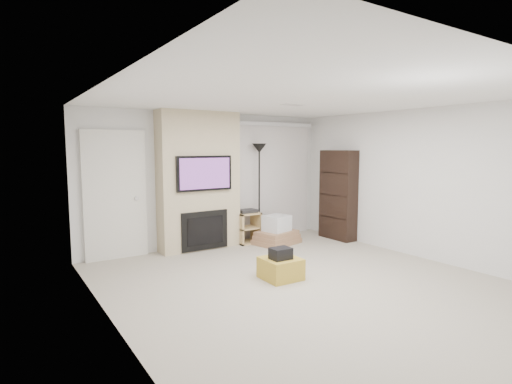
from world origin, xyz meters
TOP-DOWN VIEW (x-y plane):
  - floor at (0.00, 0.00)m, footprint 5.00×5.50m
  - ceiling at (0.00, 0.00)m, footprint 5.00×5.50m
  - wall_back at (0.00, 2.75)m, footprint 5.00×0.00m
  - wall_left at (-2.50, 0.00)m, footprint 0.00×5.50m
  - wall_right at (2.50, 0.00)m, footprint 0.00×5.50m
  - hvac_vent at (0.40, 0.80)m, footprint 0.35×0.18m
  - ottoman at (-0.15, 0.34)m, footprint 0.51×0.51m
  - black_bag at (-0.18, 0.30)m, footprint 0.29×0.23m
  - fireplace_wall at (-0.35, 2.54)m, footprint 1.50×0.47m
  - entry_door at (-1.80, 2.71)m, footprint 1.02×0.11m
  - vertical_blinds at (1.40, 2.70)m, footprint 1.98×0.10m
  - floor_lamp at (0.94, 2.50)m, footprint 0.29×0.29m
  - av_stand at (0.61, 2.43)m, footprint 0.45×0.38m
  - box_stack at (1.04, 2.05)m, footprint 0.95×0.81m
  - bookshelf at (2.34, 1.72)m, footprint 0.30×0.80m

SIDE VIEW (x-z plane):
  - floor at x=0.00m, z-range 0.00..0.00m
  - ottoman at x=-0.15m, z-range 0.00..0.30m
  - box_stack at x=1.04m, z-range -0.07..0.49m
  - av_stand at x=0.61m, z-range 0.02..0.68m
  - black_bag at x=-0.18m, z-range 0.30..0.46m
  - bookshelf at x=2.34m, z-range 0.00..1.80m
  - entry_door at x=-1.80m, z-range -0.02..2.12m
  - fireplace_wall at x=-0.35m, z-range -0.01..2.49m
  - wall_back at x=0.00m, z-range 0.00..2.50m
  - wall_left at x=-2.50m, z-range 0.00..2.50m
  - wall_right at x=2.50m, z-range 0.00..2.50m
  - vertical_blinds at x=1.40m, z-range 0.09..2.46m
  - floor_lamp at x=0.94m, z-range 0.56..2.49m
  - hvac_vent at x=0.40m, z-range 2.49..2.50m
  - ceiling at x=0.00m, z-range 2.50..2.50m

